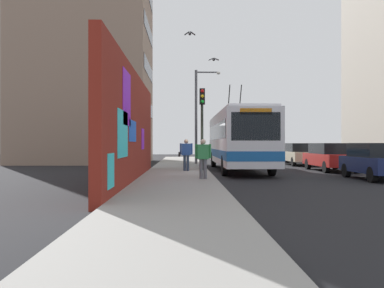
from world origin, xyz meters
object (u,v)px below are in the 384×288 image
object	(u,v)px
traffic_light	(202,115)
street_lamp	(199,110)
parked_car_silver	(280,152)
city_bus	(238,139)
pedestrian_at_curb	(203,156)
parked_car_navy	(377,160)
pedestrian_midblock	(186,152)
parked_car_champagne	(299,154)
parked_car_red	(331,156)

from	to	relation	value
traffic_light	street_lamp	size ratio (longest dim) A/B	0.66
parked_car_silver	city_bus	bearing A→B (deg)	156.60
pedestrian_at_curb	traffic_light	xyz separation A→B (m)	(5.27, -0.19, 1.98)
parked_car_navy	pedestrian_midblock	size ratio (longest dim) A/B	2.49
parked_car_navy	pedestrian_at_curb	bearing A→B (deg)	98.34
parked_car_champagne	traffic_light	size ratio (longest dim) A/B	1.08
parked_car_silver	street_lamp	world-z (taller)	street_lamp
parked_car_red	street_lamp	xyz separation A→B (m)	(5.82, 7.25, 3.09)
parked_car_silver	traffic_light	xyz separation A→B (m)	(-13.97, 7.35, 2.21)
parked_car_red	pedestrian_midblock	world-z (taller)	pedestrian_midblock
parked_car_silver	traffic_light	size ratio (longest dim) A/B	1.13
city_bus	parked_car_navy	world-z (taller)	city_bus
parked_car_navy	pedestrian_at_curb	size ratio (longest dim) A/B	2.56
parked_car_red	parked_car_silver	xyz separation A→B (m)	(12.43, 0.00, -0.00)
traffic_light	parked_car_navy	bearing A→B (deg)	-119.52
pedestrian_at_curb	pedestrian_midblock	bearing A→B (deg)	7.63
city_bus	traffic_light	xyz separation A→B (m)	(-1.96, 2.15, 1.21)
parked_car_champagne	parked_car_silver	size ratio (longest dim) A/B	0.95
parked_car_red	pedestrian_midblock	bearing A→B (deg)	103.12
parked_car_silver	street_lamp	xyz separation A→B (m)	(-6.61, 7.25, 3.09)
parked_car_red	street_lamp	distance (m)	9.79
parked_car_silver	pedestrian_at_curb	world-z (taller)	pedestrian_at_curb
parked_car_navy	traffic_light	distance (m)	8.73
parked_car_champagne	pedestrian_at_curb	world-z (taller)	pedestrian_at_curb
pedestrian_midblock	traffic_light	distance (m)	2.16
parked_car_silver	pedestrian_midblock	world-z (taller)	pedestrian_midblock
parked_car_navy	pedestrian_midblock	xyz separation A→B (m)	(3.79, 8.20, 0.26)
pedestrian_at_curb	street_lamp	distance (m)	12.95
parked_car_red	parked_car_silver	world-z (taller)	same
pedestrian_midblock	street_lamp	distance (m)	8.28
traffic_light	pedestrian_at_curb	bearing A→B (deg)	177.90
city_bus	parked_car_silver	distance (m)	13.13
traffic_light	city_bus	bearing A→B (deg)	-47.68
parked_car_red	parked_car_champagne	size ratio (longest dim) A/B	1.04
parked_car_navy	parked_car_champagne	distance (m)	12.16
parked_car_silver	pedestrian_midblock	size ratio (longest dim) A/B	3.01
parked_car_navy	pedestrian_midblock	distance (m)	9.04
parked_car_navy	parked_car_red	bearing A→B (deg)	-0.00
pedestrian_at_curb	parked_car_red	bearing A→B (deg)	-47.93
parked_car_silver	pedestrian_midblock	bearing A→B (deg)	150.24
parked_car_navy	pedestrian_midblock	bearing A→B (deg)	65.17
parked_car_champagne	pedestrian_midblock	size ratio (longest dim) A/B	2.87
parked_car_red	traffic_light	distance (m)	7.83
parked_car_navy	street_lamp	bearing A→B (deg)	32.17
city_bus	pedestrian_at_curb	xyz separation A→B (m)	(-7.23, 2.34, -0.77)
pedestrian_midblock	pedestrian_at_curb	world-z (taller)	pedestrian_midblock
pedestrian_at_curb	traffic_light	distance (m)	5.63
pedestrian_midblock	parked_car_champagne	bearing A→B (deg)	-44.43
pedestrian_midblock	pedestrian_at_curb	bearing A→B (deg)	-172.37
city_bus	parked_car_red	distance (m)	5.31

